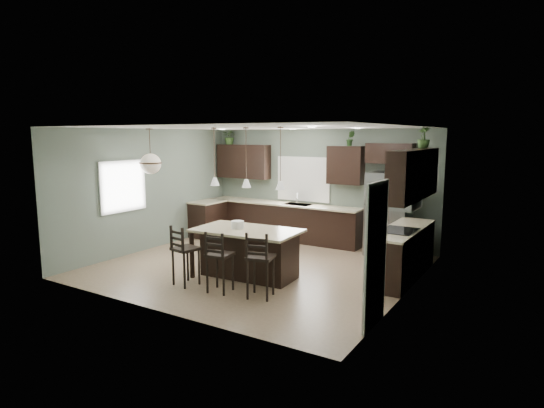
{
  "coord_description": "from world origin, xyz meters",
  "views": [
    {
      "loc": [
        4.94,
        -7.46,
        2.66
      ],
      "look_at": [
        0.1,
        0.4,
        1.25
      ],
      "focal_mm": 30.0,
      "sensor_mm": 36.0,
      "label": 1
    }
  ],
  "objects_px": {
    "kitchen_island": "(247,254)",
    "bar_stool_right": "(260,264)",
    "bar_stool_center": "(220,261)",
    "plant_back_left": "(230,136)",
    "refrigerator": "(389,214)",
    "serving_dish": "(238,225)",
    "bar_stool_left": "(186,255)"
  },
  "relations": [
    {
      "from": "kitchen_island",
      "to": "bar_stool_right",
      "type": "distance_m",
      "value": 1.1
    },
    {
      "from": "bar_stool_center",
      "to": "plant_back_left",
      "type": "bearing_deg",
      "value": 117.14
    },
    {
      "from": "refrigerator",
      "to": "plant_back_left",
      "type": "distance_m",
      "value": 4.84
    },
    {
      "from": "refrigerator",
      "to": "bar_stool_center",
      "type": "distance_m",
      "value": 4.27
    },
    {
      "from": "serving_dish",
      "to": "plant_back_left",
      "type": "bearing_deg",
      "value": 128.59
    },
    {
      "from": "bar_stool_left",
      "to": "plant_back_left",
      "type": "distance_m",
      "value": 5.1
    },
    {
      "from": "serving_dish",
      "to": "bar_stool_right",
      "type": "bearing_deg",
      "value": -36.73
    },
    {
      "from": "bar_stool_center",
      "to": "refrigerator",
      "type": "bearing_deg",
      "value": 59.33
    },
    {
      "from": "refrigerator",
      "to": "bar_stool_right",
      "type": "distance_m",
      "value": 3.91
    },
    {
      "from": "kitchen_island",
      "to": "serving_dish",
      "type": "relative_size",
      "value": 8.14
    },
    {
      "from": "bar_stool_center",
      "to": "plant_back_left",
      "type": "height_order",
      "value": "plant_back_left"
    },
    {
      "from": "bar_stool_center",
      "to": "bar_stool_right",
      "type": "height_order",
      "value": "bar_stool_right"
    },
    {
      "from": "refrigerator",
      "to": "bar_stool_left",
      "type": "xyz_separation_m",
      "value": [
        -2.41,
        -3.94,
        -0.38
      ]
    },
    {
      "from": "serving_dish",
      "to": "plant_back_left",
      "type": "height_order",
      "value": "plant_back_left"
    },
    {
      "from": "bar_stool_left",
      "to": "refrigerator",
      "type": "bearing_deg",
      "value": 68.52
    },
    {
      "from": "serving_dish",
      "to": "bar_stool_left",
      "type": "bearing_deg",
      "value": -117.88
    },
    {
      "from": "kitchen_island",
      "to": "bar_stool_center",
      "type": "xyz_separation_m",
      "value": [
        0.06,
        -0.89,
        0.07
      ]
    },
    {
      "from": "bar_stool_center",
      "to": "bar_stool_right",
      "type": "bearing_deg",
      "value": 2.84
    },
    {
      "from": "bar_stool_right",
      "to": "serving_dish",
      "type": "bearing_deg",
      "value": 129.03
    },
    {
      "from": "serving_dish",
      "to": "bar_stool_center",
      "type": "distance_m",
      "value": 1.02
    },
    {
      "from": "refrigerator",
      "to": "kitchen_island",
      "type": "relative_size",
      "value": 0.95
    },
    {
      "from": "refrigerator",
      "to": "plant_back_left",
      "type": "height_order",
      "value": "plant_back_left"
    },
    {
      "from": "serving_dish",
      "to": "bar_stool_center",
      "type": "height_order",
      "value": "bar_stool_center"
    },
    {
      "from": "serving_dish",
      "to": "bar_stool_center",
      "type": "bearing_deg",
      "value": -73.49
    },
    {
      "from": "refrigerator",
      "to": "bar_stool_left",
      "type": "relative_size",
      "value": 1.7
    },
    {
      "from": "serving_dish",
      "to": "bar_stool_left",
      "type": "xyz_separation_m",
      "value": [
        -0.48,
        -0.91,
        -0.45
      ]
    },
    {
      "from": "kitchen_island",
      "to": "plant_back_left",
      "type": "xyz_separation_m",
      "value": [
        -2.79,
        3.24,
        2.16
      ]
    },
    {
      "from": "refrigerator",
      "to": "kitchen_island",
      "type": "height_order",
      "value": "refrigerator"
    },
    {
      "from": "bar_stool_center",
      "to": "plant_back_left",
      "type": "relative_size",
      "value": 2.39
    },
    {
      "from": "bar_stool_left",
      "to": "plant_back_left",
      "type": "relative_size",
      "value": 2.44
    },
    {
      "from": "kitchen_island",
      "to": "refrigerator",
      "type": "bearing_deg",
      "value": 56.84
    },
    {
      "from": "bar_stool_center",
      "to": "bar_stool_right",
      "type": "xyz_separation_m",
      "value": [
        0.73,
        0.13,
        0.03
      ]
    }
  ]
}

